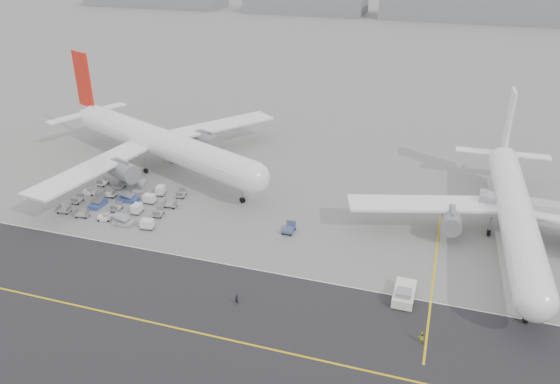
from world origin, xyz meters
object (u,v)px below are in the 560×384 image
(airliner_b, at_px, (515,210))
(pushback_tug, at_px, (404,294))
(ground_crew_a, at_px, (237,299))
(airliner_a, at_px, (158,142))
(ground_crew_b, at_px, (421,337))
(jet_bridge, at_px, (530,210))

(airliner_b, bearing_deg, pushback_tug, -126.72)
(airliner_b, bearing_deg, ground_crew_a, -143.17)
(airliner_a, distance_m, ground_crew_b, 70.07)
(jet_bridge, height_order, ground_crew_a, jet_bridge)
(pushback_tug, height_order, ground_crew_b, pushback_tug)
(ground_crew_b, bearing_deg, pushback_tug, -86.53)
(jet_bridge, bearing_deg, pushback_tug, -121.85)
(pushback_tug, xyz_separation_m, jet_bridge, (17.77, 24.97, 3.50))
(airliner_b, height_order, ground_crew_a, airliner_b)
(airliner_b, height_order, ground_crew_b, airliner_b)
(jet_bridge, height_order, ground_crew_b, jet_bridge)
(airliner_a, height_order, ground_crew_a, airliner_a)
(jet_bridge, bearing_deg, airliner_b, -128.15)
(airliner_a, xyz_separation_m, ground_crew_b, (58.13, -38.76, -5.36))
(pushback_tug, bearing_deg, airliner_b, 56.18)
(airliner_b, xyz_separation_m, jet_bridge, (2.77, 3.10, -1.10))
(airliner_b, bearing_deg, jet_bridge, 45.99)
(airliner_a, relative_size, jet_bridge, 3.49)
(ground_crew_b, bearing_deg, jet_bridge, -130.42)
(pushback_tug, relative_size, ground_crew_a, 4.96)
(jet_bridge, bearing_deg, ground_crew_a, -136.58)
(airliner_b, distance_m, jet_bridge, 4.30)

